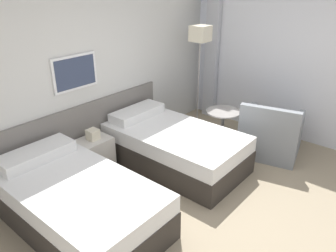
# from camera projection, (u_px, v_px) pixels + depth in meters

# --- Properties ---
(ground_plane) EXTENTS (16.00, 16.00, 0.00)m
(ground_plane) POSITION_uv_depth(u_px,v_px,m) (226.00, 219.00, 3.60)
(ground_plane) COLOR gray
(wall_headboard) EXTENTS (10.00, 0.10, 2.70)m
(wall_headboard) POSITION_uv_depth(u_px,v_px,m) (89.00, 70.00, 4.33)
(wall_headboard) COLOR silver
(wall_headboard) RESTS_ON ground_plane
(wall_window) EXTENTS (0.21, 4.67, 2.70)m
(wall_window) POSITION_uv_depth(u_px,v_px,m) (325.00, 59.00, 4.75)
(wall_window) COLOR white
(wall_window) RESTS_ON ground_plane
(bed_near_door) EXTENTS (1.06, 1.91, 0.66)m
(bed_near_door) POSITION_uv_depth(u_px,v_px,m) (77.00, 202.00, 3.44)
(bed_near_door) COLOR #332D28
(bed_near_door) RESTS_ON ground_plane
(bed_near_window) EXTENTS (1.06, 1.91, 0.66)m
(bed_near_window) POSITION_uv_depth(u_px,v_px,m) (174.00, 146.00, 4.57)
(bed_near_window) COLOR #332D28
(bed_near_window) RESTS_ON ground_plane
(nightstand) EXTENTS (0.43, 0.36, 0.60)m
(nightstand) POSITION_uv_depth(u_px,v_px,m) (95.00, 154.00, 4.44)
(nightstand) COLOR beige
(nightstand) RESTS_ON ground_plane
(floor_lamp) EXTENTS (0.27, 0.27, 1.73)m
(floor_lamp) POSITION_uv_depth(u_px,v_px,m) (200.00, 41.00, 5.22)
(floor_lamp) COLOR #9E9993
(floor_lamp) RESTS_ON ground_plane
(side_table) EXTENTS (0.51, 0.51, 0.60)m
(side_table) POSITION_uv_depth(u_px,v_px,m) (223.00, 122.00, 4.97)
(side_table) COLOR gray
(side_table) RESTS_ON ground_plane
(armchair) EXTENTS (0.98, 0.98, 0.83)m
(armchair) POSITION_uv_depth(u_px,v_px,m) (270.00, 136.00, 4.85)
(armchair) COLOR gray
(armchair) RESTS_ON ground_plane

